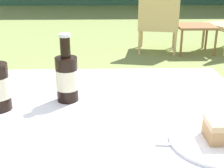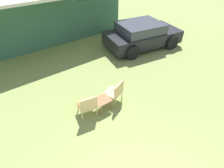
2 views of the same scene
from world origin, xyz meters
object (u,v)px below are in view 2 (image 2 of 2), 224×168
(parked_car, at_px, (142,35))
(wicker_chair_plain, at_px, (115,91))
(wicker_chair_cushioned, at_px, (87,105))
(garden_side_table, at_px, (102,101))

(parked_car, bearing_deg, wicker_chair_plain, -135.21)
(wicker_chair_cushioned, height_order, garden_side_table, wicker_chair_cushioned)
(garden_side_table, bearing_deg, parked_car, 31.86)
(parked_car, height_order, wicker_chair_plain, parked_car)
(wicker_chair_cushioned, bearing_deg, wicker_chair_plain, -170.59)
(wicker_chair_cushioned, distance_m, wicker_chair_plain, 1.05)
(parked_car, bearing_deg, garden_side_table, -138.49)
(wicker_chair_cushioned, distance_m, garden_side_table, 0.52)
(parked_car, bearing_deg, wicker_chair_cushioned, -141.87)
(parked_car, distance_m, garden_side_table, 4.94)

